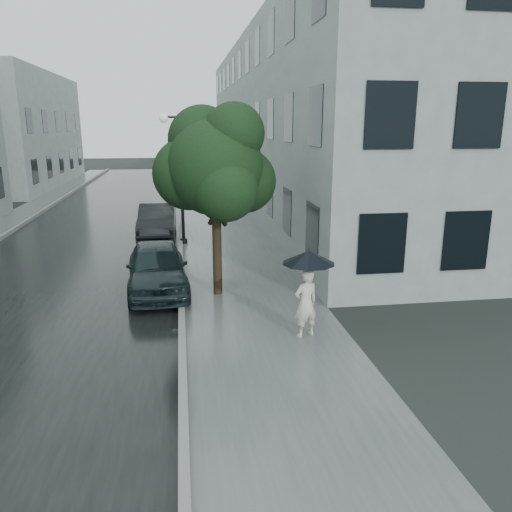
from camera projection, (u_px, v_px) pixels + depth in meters
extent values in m
plane|color=black|center=(257.00, 338.00, 10.62)|extent=(120.00, 120.00, 0.00)
cube|color=slate|center=(222.00, 227.00, 22.13)|extent=(3.50, 60.00, 0.01)
cube|color=slate|center=(180.00, 226.00, 21.85)|extent=(0.15, 60.00, 0.15)
cube|color=black|center=(98.00, 230.00, 21.36)|extent=(6.85, 60.00, 0.00)
cube|color=slate|center=(11.00, 231.00, 20.84)|extent=(0.15, 60.00, 0.15)
cube|color=#97A4A0|center=(300.00, 122.00, 28.90)|extent=(7.00, 36.00, 9.00)
cube|color=black|center=(241.00, 122.00, 28.40)|extent=(0.08, 32.40, 7.20)
cube|color=#97A4A0|center=(8.00, 130.00, 36.29)|extent=(7.00, 18.00, 8.00)
cube|color=black|center=(58.00, 130.00, 36.79)|extent=(0.08, 16.20, 6.40)
imported|color=silver|center=(306.00, 303.00, 10.51)|extent=(0.63, 0.51, 1.48)
cylinder|color=black|center=(308.00, 278.00, 10.39)|extent=(0.02, 0.02, 0.61)
cone|color=black|center=(309.00, 257.00, 10.28)|extent=(1.38, 1.38, 0.28)
cylinder|color=black|center=(309.00, 250.00, 10.24)|extent=(0.02, 0.02, 0.08)
cylinder|color=black|center=(308.00, 293.00, 10.48)|extent=(0.03, 0.03, 0.06)
cylinder|color=#332619|center=(217.00, 250.00, 13.10)|extent=(0.24, 0.24, 2.41)
sphere|color=#1A3A1B|center=(215.00, 168.00, 12.55)|extent=(2.44, 2.44, 2.44)
sphere|color=#1A3A1B|center=(244.00, 181.00, 13.02)|extent=(1.69, 1.69, 1.69)
sphere|color=#1A3A1B|center=(189.00, 174.00, 12.86)|extent=(1.88, 1.88, 1.88)
sphere|color=#1A3A1B|center=(225.00, 190.00, 12.06)|extent=(1.59, 1.59, 1.59)
sphere|color=#1A3A1B|center=(202.00, 140.00, 12.87)|extent=(1.78, 1.78, 1.78)
sphere|color=#1A3A1B|center=(234.00, 133.00, 12.22)|extent=(1.51, 1.51, 1.51)
cylinder|color=black|center=(182.00, 182.00, 18.42)|extent=(0.12, 0.12, 4.65)
cylinder|color=black|center=(184.00, 241.00, 18.99)|extent=(0.28, 0.28, 0.20)
cylinder|color=black|center=(172.00, 117.00, 17.75)|extent=(0.51, 0.17, 0.08)
sphere|color=silver|center=(164.00, 118.00, 17.67)|extent=(0.32, 0.32, 0.32)
imported|color=black|center=(157.00, 267.00, 13.46)|extent=(1.83, 4.00, 1.33)
imported|color=black|center=(157.00, 220.00, 19.99)|extent=(1.44, 4.01, 1.32)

